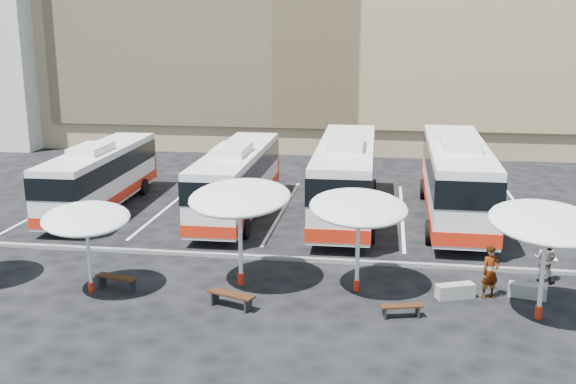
# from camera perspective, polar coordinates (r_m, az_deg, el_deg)

# --- Properties ---
(ground) EXTENTS (120.00, 120.00, 0.00)m
(ground) POSITION_cam_1_polar(r_m,az_deg,el_deg) (26.85, -3.07, -6.01)
(ground) COLOR black
(ground) RESTS_ON ground
(curb_divider) EXTENTS (34.00, 0.25, 0.15)m
(curb_divider) POSITION_cam_1_polar(r_m,az_deg,el_deg) (27.29, -2.86, -5.51)
(curb_divider) COLOR black
(curb_divider) RESTS_ON ground
(bay_lines) EXTENTS (24.15, 12.00, 0.01)m
(bay_lines) POSITION_cam_1_polar(r_m,az_deg,el_deg) (34.36, -0.43, -1.52)
(bay_lines) COLOR white
(bay_lines) RESTS_ON ground
(bus_0) EXTENTS (2.75, 10.96, 3.46)m
(bus_0) POSITION_cam_1_polar(r_m,az_deg,el_deg) (35.47, -15.60, 1.39)
(bus_0) COLOR white
(bus_0) RESTS_ON ground
(bus_1) EXTENTS (2.71, 11.40, 3.62)m
(bus_1) POSITION_cam_1_polar(r_m,az_deg,el_deg) (33.23, -4.35, 1.18)
(bus_1) COLOR white
(bus_1) RESTS_ON ground
(bus_2) EXTENTS (3.13, 12.75, 4.03)m
(bus_2) POSITION_cam_1_polar(r_m,az_deg,el_deg) (32.99, 4.91, 1.46)
(bus_2) COLOR white
(bus_2) RESTS_ON ground
(bus_3) EXTENTS (3.15, 12.92, 4.09)m
(bus_3) POSITION_cam_1_polar(r_m,az_deg,el_deg) (33.40, 14.03, 1.30)
(bus_3) COLOR white
(bus_3) RESTS_ON ground
(sunshade_1) EXTENTS (3.94, 3.96, 3.15)m
(sunshade_1) POSITION_cam_1_polar(r_m,az_deg,el_deg) (24.18, -16.72, -2.20)
(sunshade_1) COLOR white
(sunshade_1) RESTS_ON ground
(sunshade_2) EXTENTS (4.19, 4.23, 3.81)m
(sunshade_2) POSITION_cam_1_polar(r_m,az_deg,el_deg) (23.75, -4.12, -0.52)
(sunshade_2) COLOR white
(sunshade_2) RESTS_ON ground
(sunshade_3) EXTENTS (4.36, 4.39, 3.58)m
(sunshade_3) POSITION_cam_1_polar(r_m,az_deg,el_deg) (23.28, 6.00, -1.34)
(sunshade_3) COLOR white
(sunshade_3) RESTS_ON ground
(sunshade_4) EXTENTS (4.32, 4.35, 3.75)m
(sunshade_4) POSITION_cam_1_polar(r_m,az_deg,el_deg) (22.37, 21.09, -2.47)
(sunshade_4) COLOR white
(sunshade_4) RESTS_ON ground
(wood_bench_1) EXTENTS (1.61, 0.75, 0.48)m
(wood_bench_1) POSITION_cam_1_polar(r_m,az_deg,el_deg) (24.90, -14.30, -7.17)
(wood_bench_1) COLOR black
(wood_bench_1) RESTS_ON ground
(wood_bench_2) EXTENTS (1.70, 0.99, 0.51)m
(wood_bench_2) POSITION_cam_1_polar(r_m,az_deg,el_deg) (22.70, -4.84, -8.82)
(wood_bench_2) COLOR black
(wood_bench_2) RESTS_ON ground
(wood_bench_3) EXTENTS (1.41, 0.69, 0.42)m
(wood_bench_3) POSITION_cam_1_polar(r_m,az_deg,el_deg) (22.24, 9.57, -9.65)
(wood_bench_3) COLOR black
(wood_bench_3) RESTS_ON ground
(conc_bench_0) EXTENTS (1.40, 0.90, 0.50)m
(conc_bench_0) POSITION_cam_1_polar(r_m,az_deg,el_deg) (24.13, 13.97, -8.14)
(conc_bench_0) COLOR gray
(conc_bench_0) RESTS_ON ground
(conc_bench_1) EXTENTS (1.33, 0.71, 0.47)m
(conc_bench_1) POSITION_cam_1_polar(r_m,az_deg,el_deg) (24.89, 19.62, -7.89)
(conc_bench_1) COLOR gray
(conc_bench_1) RESTS_ON ground
(passenger_0) EXTENTS (0.81, 0.70, 1.86)m
(passenger_0) POSITION_cam_1_polar(r_m,az_deg,el_deg) (24.22, 16.76, -6.52)
(passenger_0) COLOR black
(passenger_0) RESTS_ON ground
(passenger_1) EXTENTS (1.04, 0.96, 1.72)m
(passenger_1) POSITION_cam_1_polar(r_m,az_deg,el_deg) (26.33, 20.99, -5.37)
(passenger_1) COLOR black
(passenger_1) RESTS_ON ground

